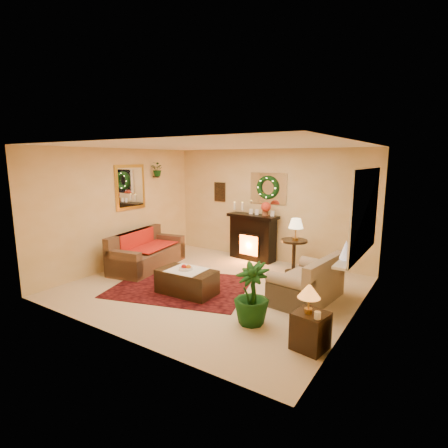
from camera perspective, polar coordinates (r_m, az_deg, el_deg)
The scene contains 31 objects.
floor at distance 6.68m, azimuth -1.66°, elevation -10.21°, with size 5.00×5.00×0.00m, color beige.
ceiling at distance 6.25m, azimuth -1.79°, elevation 12.67°, with size 5.00×5.00×0.00m, color white.
wall_back at distance 8.27m, azimuth 7.21°, elevation 3.04°, with size 5.00×5.00×0.00m, color #EFD88C.
wall_front at distance 4.71m, azimuth -17.56°, elevation -3.05°, with size 5.00×5.00×0.00m, color #EFD88C.
wall_left at distance 8.02m, azimuth -16.58°, elevation 2.45°, with size 4.50×4.50×0.00m, color #EFD88C.
wall_right at distance 5.35m, azimuth 20.87°, elevation -1.66°, with size 4.50×4.50×0.00m, color #EFD88C.
area_rug at distance 6.73m, azimuth -7.04°, elevation -10.09°, with size 2.45×1.83×0.01m, color #590F19.
sofa at distance 7.89m, azimuth -12.37°, elevation -3.92°, with size 0.82×1.86×0.80m, color #3C2C1B.
red_throw at distance 7.99m, azimuth -11.88°, elevation -3.54°, with size 0.72×1.18×0.02m, color red.
fireplace at distance 8.34m, azimuth 4.72°, elevation -2.08°, with size 1.11×0.35×1.02m, color black.
poinsettia at distance 7.99m, azimuth 6.87°, elevation 2.79°, with size 0.23×0.23×0.23m, color red.
mantel_candle_a at distance 8.40m, azimuth 1.74°, elevation 2.96°, with size 0.06×0.06×0.17m, color beige.
mantel_candle_b at distance 8.31m, azimuth 3.03°, elevation 2.87°, with size 0.06×0.06×0.18m, color white.
mantel_mirror at distance 8.21m, azimuth 7.22°, elevation 5.79°, with size 0.92×0.02×0.72m, color white.
wreath at distance 8.17m, azimuth 7.10°, elevation 5.92°, with size 0.55×0.55×0.11m, color #194719.
wall_art at distance 8.89m, azimuth -0.68°, elevation 5.26°, with size 0.32×0.03×0.48m, color #381E11.
gold_mirror at distance 8.15m, azimuth -15.05°, elevation 5.84°, with size 0.03×0.84×1.00m, color gold.
hanging_plant at distance 8.56m, azimuth -10.73°, elevation 7.70°, with size 0.33×0.28×0.36m, color #194719.
loveseat at distance 6.12m, azimuth 13.37°, elevation -8.31°, with size 0.79×1.36×0.79m, color gray.
window_frame at distance 5.84m, azimuth 22.05°, elevation 1.73°, with size 0.03×1.86×1.36m, color white.
window_glass at distance 5.84m, azimuth 21.91°, elevation 1.74°, with size 0.02×1.70×1.22m, color black.
window_sill at distance 5.99m, azimuth 20.62°, elevation -4.61°, with size 0.22×1.86×0.04m, color white.
mini_tree at distance 5.52m, azimuth 19.30°, elevation -3.96°, with size 0.19×0.19×0.28m, color white.
sill_plant at distance 6.64m, azimuth 22.38°, elevation -1.39°, with size 0.27×0.21×0.49m, color #1E5A1E.
side_table_round at distance 7.53m, azimuth 11.30°, elevation -5.41°, with size 0.55×0.55×0.71m, color black.
lamp_cream at distance 7.37m, azimuth 11.61°, elevation -1.31°, with size 0.31×0.31×0.47m, color beige.
end_table_square at distance 4.71m, azimuth 13.95°, elevation -16.24°, with size 0.39×0.39×0.48m, color #522F23.
lamp_tiffany at distance 4.51m, azimuth 13.72°, elevation -10.86°, with size 0.28×0.28×0.41m, color orange.
coffee_table at distance 6.33m, azimuth -6.08°, elevation -9.45°, with size 1.04×0.57×0.43m, color black.
fruit_bowl at distance 6.26m, azimuth -6.28°, elevation -7.37°, with size 0.25×0.25×0.06m, color silver.
floor_palm at distance 5.15m, azimuth 4.53°, elevation -11.34°, with size 1.53×1.53×2.74m, color #1E3F1B.
Camera 1 is at (3.57, -5.13, 2.36)m, focal length 28.00 mm.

